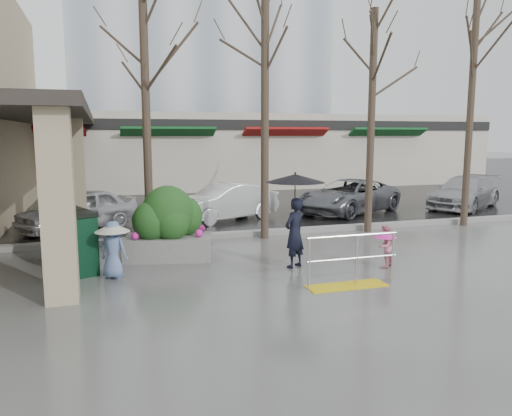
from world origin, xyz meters
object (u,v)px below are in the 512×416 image
handrail (350,267)px  tree_west (144,47)px  tree_midwest (265,48)px  car_d (465,192)px  tree_mideast (373,67)px  car_a (78,210)px  car_c (349,196)px  woman (295,207)px  car_b (225,202)px  tree_east (474,54)px  child_pink (385,243)px  child_blue (113,244)px  planter (168,224)px  news_boxes (68,237)px

handrail → tree_west: 7.52m
tree_west → tree_midwest: 3.20m
tree_west → car_d: tree_west is taller
tree_mideast → car_a: 9.81m
car_c → handrail: bearing=-55.7°
handrail → car_d: 12.26m
car_a → car_d: 14.56m
tree_mideast → handrail: bearing=-123.2°
tree_midwest → woman: 5.02m
tree_mideast → car_b: 6.45m
tree_east → car_c: bearing=125.3°
tree_midwest → handrail: bearing=-88.1°
tree_mideast → woman: bearing=-139.0°
car_a → tree_east: bearing=44.6°
child_pink → woman: bearing=-50.6°
tree_mideast → child_pink: (-1.75, -3.79, -4.31)m
car_a → car_c: (9.50, 0.58, 0.00)m
car_a → car_d: size_ratio=0.85×
tree_mideast → child_blue: 9.04m
car_c → car_a: bearing=-114.7°
child_pink → car_b: (-1.90, 7.01, 0.08)m
car_a → tree_midwest: bearing=29.1°
woman → planter: woman is taller
news_boxes → car_c: bearing=6.2°
tree_east → car_b: bearing=155.8°
child_blue → handrail: bearing=-171.7°
handrail → woman: size_ratio=0.90×
child_blue → news_boxes: news_boxes is taller
planter → car_a: planter is taller
tree_mideast → news_boxes: bearing=-169.2°
child_blue → woman: bearing=-152.4°
tree_mideast → tree_west: bearing=-180.0°
child_blue → car_a: (-0.89, 5.67, -0.09)m
planter → news_boxes: bearing=-179.9°
woman → planter: size_ratio=0.97×
tree_midwest → tree_mideast: tree_midwest is taller
child_pink → car_a: size_ratio=0.26×
tree_west → car_c: bearing=23.9°
handrail → woman: woman is taller
planter → car_d: (12.37, 4.80, -0.20)m
child_blue → car_a: 5.74m
tree_east → car_d: size_ratio=1.66×
woman → car_b: bearing=-121.7°
tree_midwest → car_d: tree_midwest is taller
tree_east → child_pink: bearing=-144.2°
car_b → child_blue: bearing=-55.5°
tree_midwest → tree_east: tree_east is taller
tree_east → car_c: tree_east is taller
tree_midwest → child_pink: size_ratio=7.32×
tree_east → car_c: (-2.39, 3.38, -4.75)m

